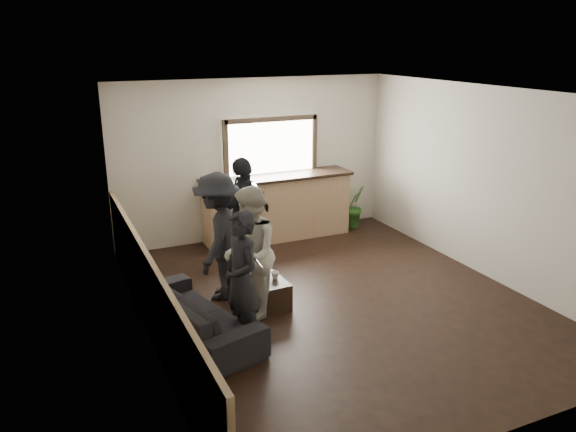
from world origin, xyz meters
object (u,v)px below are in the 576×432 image
potted_plant (354,206)px  person_a (241,279)px  person_c (218,237)px  person_d (245,216)px  sofa (196,314)px  cup_b (275,275)px  person_b (250,254)px  cup_a (250,271)px  coffee_table (264,290)px  bar_counter (277,203)px

potted_plant → person_a: person_a is taller
person_c → person_d: 0.89m
sofa → person_c: size_ratio=1.11×
cup_b → person_c: 0.93m
potted_plant → person_b: person_b is taller
cup_a → potted_plant: size_ratio=0.15×
coffee_table → person_c: person_c is taller
bar_counter → potted_plant: size_ratio=3.32×
coffee_table → cup_a: (-0.14, 0.19, 0.23)m
coffee_table → cup_b: 0.27m
bar_counter → cup_b: 2.65m
coffee_table → cup_a: cup_a is taller
bar_counter → person_b: bar_counter is taller
person_a → potted_plant: bearing=125.5°
person_d → person_b: bearing=44.5°
sofa → potted_plant: size_ratio=2.40×
person_d → sofa: bearing=24.4°
cup_b → potted_plant: potted_plant is taller
bar_counter → person_c: bar_counter is taller
cup_b → person_a: size_ratio=0.06×
person_b → coffee_table: bearing=153.1°
coffee_table → person_a: size_ratio=0.50×
sofa → potted_plant: 4.74m
sofa → coffee_table: size_ratio=2.42×
cup_a → cup_b: (0.26, -0.29, 0.00)m
potted_plant → person_c: 3.77m
sofa → cup_a: size_ratio=15.97×
sofa → person_b: size_ratio=1.14×
cup_a → person_a: bearing=-114.8°
person_b → person_a: bearing=-9.5°
coffee_table → potted_plant: size_ratio=1.00×
potted_plant → person_d: size_ratio=0.45×
sofa → person_b: (0.78, 0.21, 0.57)m
cup_b → person_d: size_ratio=0.06×
sofa → cup_b: sofa is taller
bar_counter → cup_b: size_ratio=25.77×
potted_plant → person_a: bearing=-137.0°
sofa → person_c: person_c is taller
bar_counter → person_d: (-1.06, -1.26, 0.26)m
cup_a → person_d: 1.04m
sofa → coffee_table: 1.20m
coffee_table → person_d: (0.12, 1.07, 0.72)m
person_d → person_a: bearing=40.8°
potted_plant → person_d: (-2.63, -1.21, 0.49)m
coffee_table → cup_a: 0.33m
sofa → person_a: bearing=-145.0°
potted_plant → person_a: size_ratio=0.50×
cup_a → sofa: bearing=-143.7°
sofa → cup_b: (1.20, 0.41, 0.12)m
bar_counter → person_a: bar_counter is taller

